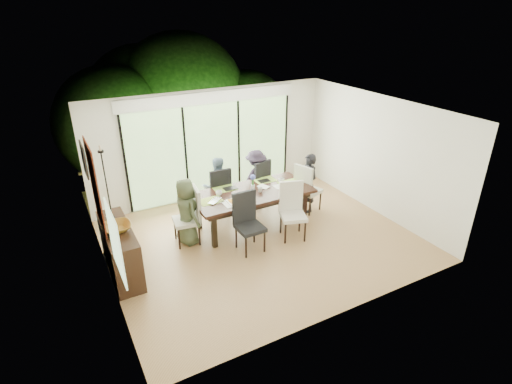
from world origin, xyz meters
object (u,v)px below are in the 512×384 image
chair_left_end (186,216)px  person_far_left (217,186)px  chair_far_left (217,190)px  chair_near_left (250,224)px  vase (253,187)px  cup_c (281,181)px  bowl (117,227)px  table_top (252,193)px  sideboard (120,250)px  person_right_end (308,183)px  person_far_right (256,178)px  cup_a (219,193)px  chair_near_right (293,212)px  laptop (217,201)px  chair_right_end (309,187)px  chair_far_right (256,182)px  person_left_end (186,212)px  cup_b (260,190)px

chair_left_end → person_far_left: size_ratio=0.85×
chair_left_end → chair_far_left: (1.05, 0.85, 0.00)m
chair_near_left → vase: (0.55, 0.92, 0.28)m
cup_c → chair_far_left: bearing=149.0°
vase → bowl: size_ratio=0.27×
chair_left_end → person_far_left: bearing=135.5°
table_top → sideboard: size_ratio=1.60×
person_far_left → cup_c: person_far_left is taller
chair_far_left → person_far_left: person_far_left is taller
chair_near_left → person_far_left: bearing=87.0°
chair_far_left → cup_c: (1.25, -0.75, 0.27)m
person_right_end → person_far_right: size_ratio=1.00×
cup_a → sideboard: size_ratio=0.08×
chair_near_right → table_top: bearing=138.4°
chair_left_end → cup_c: 2.32m
person_far_left → laptop: person_far_left is taller
chair_far_left → cup_c: bearing=150.1°
table_top → bowl: bowl is taller
table_top → chair_left_end: chair_left_end is taller
chair_near_left → person_far_left: size_ratio=0.85×
chair_left_end → vase: size_ratio=9.17×
vase → bowl: bearing=-169.5°
person_far_left → laptop: bearing=73.3°
person_far_left → cup_a: size_ratio=10.40×
table_top → chair_right_end: chair_right_end is taller
chair_right_end → person_far_right: size_ratio=0.85×
chair_near_right → person_far_right: (0.05, 1.70, 0.10)m
table_top → person_far_left: size_ratio=1.86×
table_top → chair_far_right: 1.03m
person_left_end → vase: bearing=-99.1°
cup_c → bowl: 3.73m
table_top → chair_far_right: bearing=57.1°
chair_near_right → sideboard: 3.42m
person_right_end → sideboard: (-4.36, -0.39, -0.24)m
cup_c → bowl: size_ratio=0.28×
person_far_right → chair_far_right: bearing=-97.0°
cup_c → cup_b: bearing=-162.9°
person_left_end → person_far_left: (1.03, 0.83, 0.00)m
table_top → cup_c: bearing=7.1°
chair_far_right → person_far_left: size_ratio=0.85×
laptop → bowl: bearing=152.2°
laptop → sideboard: sideboard is taller
person_left_end → cup_a: size_ratio=10.40×
chair_near_left → person_far_right: size_ratio=0.85×
person_far_left → person_far_right: 1.00m
chair_left_end → bowl: bearing=-63.2°
chair_right_end → chair_far_left: 2.13m
chair_near_right → person_far_left: size_ratio=0.85×
person_right_end → vase: size_ratio=10.75×
chair_far_left → person_far_left: 0.10m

